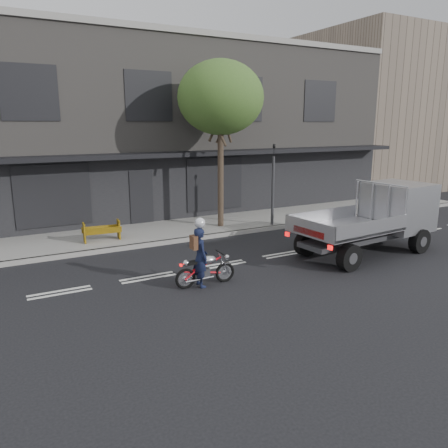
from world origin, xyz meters
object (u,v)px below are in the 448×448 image
at_px(street_tree, 220,98).
at_px(construction_barrier, 103,232).
at_px(motorcycle, 205,269).
at_px(traffic_light_pole, 273,189).
at_px(flatbed_ute, 389,211).
at_px(rider, 200,257).

distance_m(street_tree, construction_barrier, 6.84).
bearing_deg(motorcycle, traffic_light_pole, 43.03).
xyz_separation_m(motorcycle, flatbed_ute, (7.16, 0.17, 0.90)).
height_order(flatbed_ute, construction_barrier, flatbed_ute).
bearing_deg(traffic_light_pole, street_tree, 156.97).
xyz_separation_m(motorcycle, construction_barrier, (-1.51, 5.29, 0.06)).
distance_m(motorcycle, construction_barrier, 5.50).
bearing_deg(flatbed_ute, construction_barrier, 144.98).
distance_m(rider, construction_barrier, 5.47).
height_order(street_tree, rider, street_tree).
height_order(traffic_light_pole, flatbed_ute, traffic_light_pole).
height_order(street_tree, traffic_light_pole, street_tree).
xyz_separation_m(rider, construction_barrier, (-1.36, 5.29, -0.29)).
bearing_deg(rider, traffic_light_pole, -47.75).
bearing_deg(flatbed_ute, motorcycle, 176.92).
xyz_separation_m(street_tree, rider, (-3.55, -5.51, -4.46)).
relative_size(traffic_light_pole, motorcycle, 2.00).
bearing_deg(rider, flatbed_ute, -86.40).
xyz_separation_m(motorcycle, rider, (-0.15, 0.00, 0.35)).
distance_m(motorcycle, flatbed_ute, 7.22).
height_order(motorcycle, construction_barrier, construction_barrier).
bearing_deg(traffic_light_pole, flatbed_ute, -68.56).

